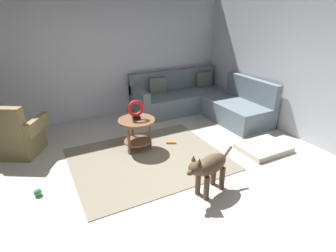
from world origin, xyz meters
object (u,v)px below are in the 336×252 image
object	(u,v)px
armchair	(16,136)
side_table	(137,126)
sectional_couch	(199,101)
dog_toy_rope	(171,143)
dog	(209,167)
torus_sculpture	(136,109)
dog_bed_mat	(263,148)
dog_toy_ball	(38,192)

from	to	relation	value
armchair	side_table	bearing A→B (deg)	8.44
sectional_couch	dog_toy_rope	distance (m)	1.66
dog	dog_toy_rope	xyz separation A→B (m)	(0.23, 1.41, -0.35)
side_table	dog_toy_rope	world-z (taller)	side_table
sectional_couch	side_table	world-z (taller)	sectional_couch
torus_sculpture	dog_toy_rope	distance (m)	0.91
sectional_couch	dog_toy_rope	xyz separation A→B (m)	(-1.27, -1.03, -0.26)
dog_bed_mat	dog	world-z (taller)	dog
side_table	dog_bed_mat	size ratio (longest dim) A/B	0.75
armchair	torus_sculpture	xyz separation A→B (m)	(1.77, -0.72, 0.39)
dog	dog_bed_mat	bearing A→B (deg)	-86.50
dog	dog_toy_ball	distance (m)	2.18
side_table	dog	world-z (taller)	dog
armchair	dog_toy_rope	xyz separation A→B (m)	(2.35, -0.82, -0.30)
side_table	dog_toy_rope	xyz separation A→B (m)	(0.58, -0.10, -0.39)
dog	dog_toy_ball	xyz separation A→B (m)	(-1.94, 0.94, -0.33)
side_table	dog_toy_ball	size ratio (longest dim) A/B	6.17
dog_bed_mat	dog	distance (m)	1.61
armchair	dog_bed_mat	xyz separation A→B (m)	(3.61, -1.73, -0.28)
dog_bed_mat	dog_toy_rope	size ratio (longest dim) A/B	4.85
armchair	side_table	world-z (taller)	armchair
torus_sculpture	dog_toy_ball	bearing A→B (deg)	-160.24
sectional_couch	dog_bed_mat	distance (m)	1.96
dog	side_table	bearing A→B (deg)	-1.87
sectional_couch	torus_sculpture	size ratio (longest dim) A/B	6.90
side_table	dog_toy_ball	world-z (taller)	side_table
torus_sculpture	dog_toy_ball	xyz separation A→B (m)	(-1.58, -0.57, -0.66)
armchair	dog_toy_ball	world-z (taller)	armchair
dog_toy_ball	dog	bearing A→B (deg)	-25.97
dog	dog_toy_rope	world-z (taller)	dog
sectional_couch	dog_toy_ball	bearing A→B (deg)	-156.45
side_table	torus_sculpture	bearing A→B (deg)	-90.00
torus_sculpture	dog	world-z (taller)	torus_sculpture
armchair	dog_toy_ball	xyz separation A→B (m)	(0.18, -1.29, -0.27)
sectional_couch	side_table	distance (m)	2.08
side_table	torus_sculpture	xyz separation A→B (m)	(0.00, -0.00, 0.29)
sectional_couch	dog_toy_ball	world-z (taller)	sectional_couch
armchair	dog_bed_mat	world-z (taller)	armchair
torus_sculpture	dog_bed_mat	size ratio (longest dim) A/B	0.41
side_table	torus_sculpture	world-z (taller)	torus_sculpture
dog	dog_toy_rope	size ratio (longest dim) A/B	5.04
torus_sculpture	dog_toy_rope	size ratio (longest dim) A/B	1.98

